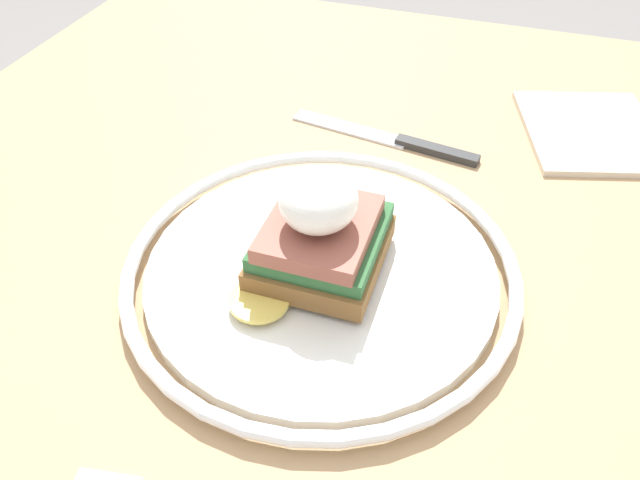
{
  "coord_description": "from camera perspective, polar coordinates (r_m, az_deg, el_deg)",
  "views": [
    {
      "loc": [
        -0.32,
        -0.1,
        1.06
      ],
      "look_at": [
        -0.02,
        0.0,
        0.78
      ],
      "focal_mm": 35.0,
      "sensor_mm": 36.0,
      "label": 1
    }
  ],
  "objects": [
    {
      "name": "plate",
      "position": [
        0.44,
        0.0,
        -2.61
      ],
      "size": [
        0.28,
        0.28,
        0.02
      ],
      "color": "silver",
      "rests_on": "dining_table"
    },
    {
      "name": "dining_table",
      "position": [
        0.55,
        0.87,
        -10.24
      ],
      "size": [
        0.92,
        0.86,
        0.74
      ],
      "color": "tan",
      "rests_on": "ground_plane"
    },
    {
      "name": "sandwich",
      "position": [
        0.42,
        0.01,
        0.71
      ],
      "size": [
        0.11,
        0.09,
        0.08
      ],
      "color": "brown",
      "rests_on": "plate"
    },
    {
      "name": "knife",
      "position": [
        0.58,
        7.14,
        9.0
      ],
      "size": [
        0.04,
        0.18,
        0.01
      ],
      "color": "#2D2D2D",
      "rests_on": "dining_table"
    },
    {
      "name": "napkin",
      "position": [
        0.64,
        23.55,
        9.08
      ],
      "size": [
        0.17,
        0.15,
        0.01
      ],
      "primitive_type": "cube",
      "rotation": [
        0.0,
        0.0,
        0.28
      ],
      "color": "beige",
      "rests_on": "dining_table"
    }
  ]
}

